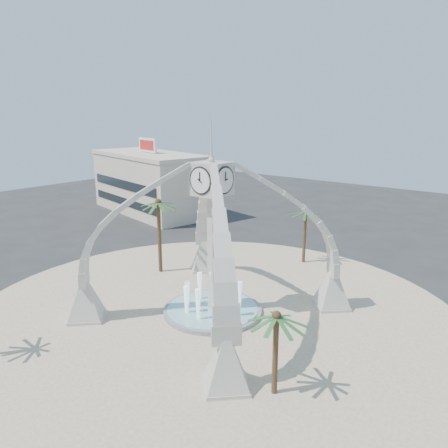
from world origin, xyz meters
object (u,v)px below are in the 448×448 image
Objects in this scene: clock_tower at (212,237)px; palm_west at (158,203)px; palm_east at (277,317)px; palm_north at (306,212)px; fountain at (213,310)px.

clock_tower reaches higher than palm_west.
palm_east is 0.88× the size of palm_north.
clock_tower is 2.81× the size of palm_north.
clock_tower is at bearing -89.10° from palm_north.
palm_east is 23.52m from palm_north.
palm_north is at bearing 90.90° from clock_tower.
palm_east is 0.69× the size of palm_west.
fountain is 1.25× the size of palm_north.
palm_west is at bearing 159.35° from fountain.
fountain is (0.00, 0.00, -6.20)m from clock_tower.
clock_tower reaches higher than palm_north.
palm_east is at bearing -31.00° from clock_tower.
palm_north is (-9.83, 21.35, 0.74)m from palm_east.
clock_tower reaches higher than palm_east.
fountain is at bearing 90.00° from clock_tower.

